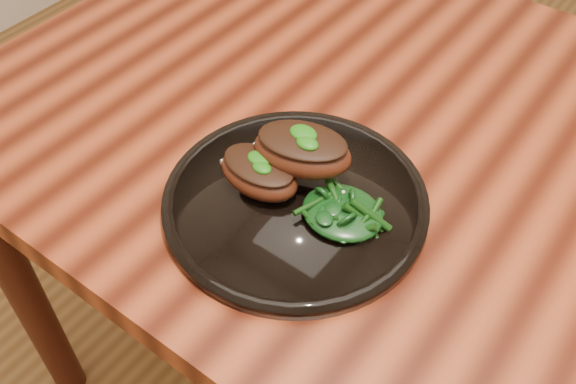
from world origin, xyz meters
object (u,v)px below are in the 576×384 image
Objects in this scene: plate at (295,202)px; lamb_chop_front at (259,172)px; desk at (557,257)px; greens_heap at (343,209)px.

lamb_chop_front is (-0.04, -0.01, 0.03)m from plate.
lamb_chop_front reaches higher than desk.
greens_heap is at bearing 8.79° from lamb_chop_front.
plate is at bearing -174.81° from greens_heap.
desk is 5.37× the size of plate.
greens_heap is (-0.20, -0.18, 0.11)m from desk.
plate is 2.84× the size of lamb_chop_front.
greens_heap is (0.10, 0.02, -0.01)m from lamb_chop_front.
lamb_chop_front is 1.16× the size of greens_heap.
plate is at bearing 13.55° from lamb_chop_front.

